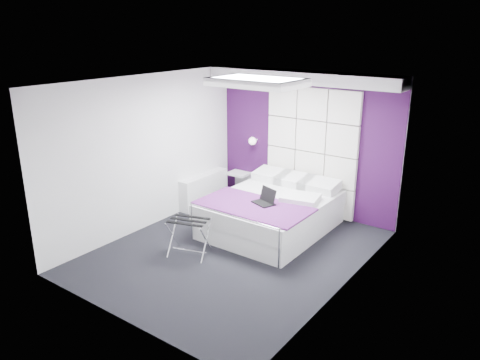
# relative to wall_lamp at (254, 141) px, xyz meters

# --- Properties ---
(floor) EXTENTS (4.40, 4.40, 0.00)m
(floor) POSITION_rel_wall_lamp_xyz_m (1.05, -2.06, -1.22)
(floor) COLOR black
(floor) RESTS_ON ground
(ceiling) EXTENTS (4.40, 4.40, 0.00)m
(ceiling) POSITION_rel_wall_lamp_xyz_m (1.05, -2.06, 1.38)
(ceiling) COLOR white
(ceiling) RESTS_ON wall_back
(wall_back) EXTENTS (3.60, 0.00, 3.60)m
(wall_back) POSITION_rel_wall_lamp_xyz_m (1.05, 0.14, 0.08)
(wall_back) COLOR white
(wall_back) RESTS_ON floor
(wall_left) EXTENTS (0.00, 4.40, 4.40)m
(wall_left) POSITION_rel_wall_lamp_xyz_m (-0.75, -2.06, 0.08)
(wall_left) COLOR white
(wall_left) RESTS_ON floor
(wall_right) EXTENTS (0.00, 4.40, 4.40)m
(wall_right) POSITION_rel_wall_lamp_xyz_m (2.85, -2.06, 0.08)
(wall_right) COLOR white
(wall_right) RESTS_ON floor
(accent_wall) EXTENTS (3.58, 0.02, 2.58)m
(accent_wall) POSITION_rel_wall_lamp_xyz_m (1.05, 0.13, 0.08)
(accent_wall) COLOR #340D3B
(accent_wall) RESTS_ON wall_back
(soffit) EXTENTS (3.58, 0.50, 0.20)m
(soffit) POSITION_rel_wall_lamp_xyz_m (1.05, -0.11, 1.28)
(soffit) COLOR white
(soffit) RESTS_ON wall_back
(headboard) EXTENTS (1.80, 0.08, 2.30)m
(headboard) POSITION_rel_wall_lamp_xyz_m (1.20, 0.08, -0.05)
(headboard) COLOR white
(headboard) RESTS_ON wall_back
(skylight) EXTENTS (1.36, 0.86, 0.12)m
(skylight) POSITION_rel_wall_lamp_xyz_m (1.05, -1.46, 1.33)
(skylight) COLOR white
(skylight) RESTS_ON ceiling
(wall_lamp) EXTENTS (0.15, 0.15, 0.15)m
(wall_lamp) POSITION_rel_wall_lamp_xyz_m (0.00, 0.00, 0.00)
(wall_lamp) COLOR white
(wall_lamp) RESTS_ON wall_back
(radiator) EXTENTS (0.22, 1.20, 0.60)m
(radiator) POSITION_rel_wall_lamp_xyz_m (-0.64, -0.76, -0.92)
(radiator) COLOR white
(radiator) RESTS_ON floor
(bed) EXTENTS (1.81, 2.19, 0.76)m
(bed) POSITION_rel_wall_lamp_xyz_m (1.08, -1.01, -0.89)
(bed) COLOR white
(bed) RESTS_ON floor
(nightstand) EXTENTS (0.41, 0.32, 0.05)m
(nightstand) POSITION_rel_wall_lamp_xyz_m (-0.33, -0.04, -0.72)
(nightstand) COLOR white
(nightstand) RESTS_ON wall_back
(luggage_rack) EXTENTS (0.58, 0.43, 0.57)m
(luggage_rack) POSITION_rel_wall_lamp_xyz_m (0.56, -2.53, -0.93)
(luggage_rack) COLOR silver
(luggage_rack) RESTS_ON floor
(laptop) EXTENTS (0.35, 0.25, 0.25)m
(laptop) POSITION_rel_wall_lamp_xyz_m (1.17, -1.37, -0.54)
(laptop) COLOR black
(laptop) RESTS_ON bed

